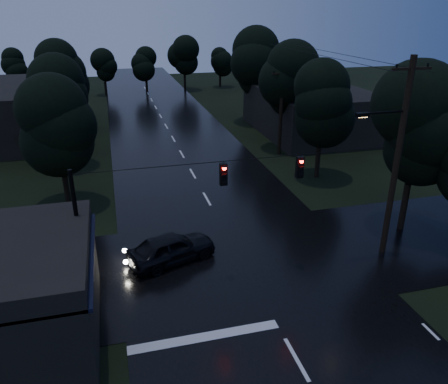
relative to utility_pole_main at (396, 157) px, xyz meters
name	(u,v)px	position (x,y,z in m)	size (l,w,h in m)	color
main_road	(182,154)	(-7.41, 19.00, -5.26)	(12.00, 120.00, 0.02)	black
cross_street	(241,261)	(-7.41, 1.00, -5.26)	(60.00, 9.00, 0.02)	black
building_far_right	(311,111)	(6.59, 23.00, -3.06)	(10.00, 14.00, 4.40)	black
building_far_left	(23,111)	(-21.41, 29.00, -2.76)	(10.00, 16.00, 5.00)	black
utility_pole_main	(396,157)	(0.00, 0.00, 0.00)	(3.50, 0.30, 10.00)	black
utility_pole_far	(281,110)	(0.89, 17.00, -1.38)	(2.00, 0.30, 7.50)	black
anchor_pole_left	(79,236)	(-14.91, 0.00, -2.26)	(0.18, 0.18, 6.00)	black
span_signals	(262,170)	(-6.85, -0.01, -0.01)	(15.00, 0.37, 1.12)	black
tree_corner_near	(418,128)	(2.59, 2.00, 0.74)	(4.48, 4.48, 9.44)	black
tree_left_a	(57,124)	(-16.41, 11.00, -0.02)	(3.92, 3.92, 8.26)	black
tree_left_b	(57,95)	(-17.01, 19.00, 0.36)	(4.20, 4.20, 8.85)	black
tree_left_c	(59,73)	(-17.61, 29.00, 0.74)	(4.48, 4.48, 9.44)	black
tree_right_a	(323,103)	(1.59, 11.00, 0.36)	(4.20, 4.20, 8.85)	black
tree_right_b	(288,80)	(2.19, 19.00, 0.74)	(4.48, 4.48, 9.44)	black
tree_right_c	(257,63)	(2.79, 29.00, 1.11)	(4.76, 4.76, 10.03)	black
car	(171,248)	(-10.83, 1.88, -4.49)	(1.82, 4.52, 1.54)	black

